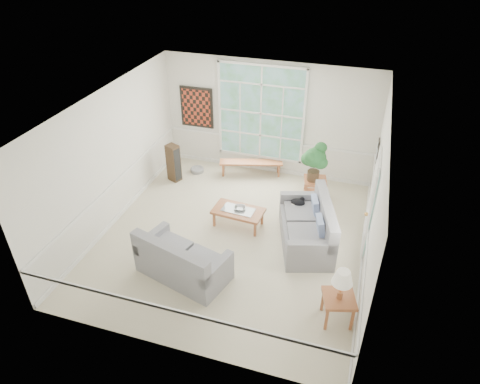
{
  "coord_description": "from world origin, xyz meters",
  "views": [
    {
      "loc": [
        2.29,
        -6.88,
        5.91
      ],
      "look_at": [
        0.1,
        0.2,
        1.05
      ],
      "focal_mm": 32.0,
      "sensor_mm": 36.0,
      "label": 1
    }
  ],
  "objects_px": {
    "end_table": "(314,189)",
    "side_table": "(337,308)",
    "loveseat_right": "(306,223)",
    "coffee_table": "(238,217)",
    "loveseat_front": "(183,256)"
  },
  "relations": [
    {
      "from": "loveseat_front",
      "to": "side_table",
      "type": "bearing_deg",
      "value": 11.16
    },
    {
      "from": "loveseat_front",
      "to": "end_table",
      "type": "distance_m",
      "value": 3.93
    },
    {
      "from": "end_table",
      "to": "loveseat_right",
      "type": "bearing_deg",
      "value": -87.33
    },
    {
      "from": "end_table",
      "to": "side_table",
      "type": "relative_size",
      "value": 0.98
    },
    {
      "from": "loveseat_right",
      "to": "coffee_table",
      "type": "xyz_separation_m",
      "value": [
        -1.53,
        0.16,
        -0.3
      ]
    },
    {
      "from": "loveseat_front",
      "to": "side_table",
      "type": "xyz_separation_m",
      "value": [
        2.94,
        -0.25,
        -0.2
      ]
    },
    {
      "from": "loveseat_front",
      "to": "end_table",
      "type": "relative_size",
      "value": 3.26
    },
    {
      "from": "loveseat_right",
      "to": "end_table",
      "type": "xyz_separation_m",
      "value": [
        -0.08,
        1.74,
        -0.24
      ]
    },
    {
      "from": "loveseat_front",
      "to": "loveseat_right",
      "type": "bearing_deg",
      "value": 54.44
    },
    {
      "from": "coffee_table",
      "to": "side_table",
      "type": "bearing_deg",
      "value": -35.85
    },
    {
      "from": "loveseat_right",
      "to": "end_table",
      "type": "distance_m",
      "value": 1.76
    },
    {
      "from": "coffee_table",
      "to": "side_table",
      "type": "distance_m",
      "value": 3.16
    },
    {
      "from": "loveseat_front",
      "to": "coffee_table",
      "type": "xyz_separation_m",
      "value": [
        0.53,
        1.8,
        -0.26
      ]
    },
    {
      "from": "side_table",
      "to": "loveseat_front",
      "type": "bearing_deg",
      "value": 175.16
    },
    {
      "from": "coffee_table",
      "to": "loveseat_right",
      "type": "bearing_deg",
      "value": -1.48
    }
  ]
}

